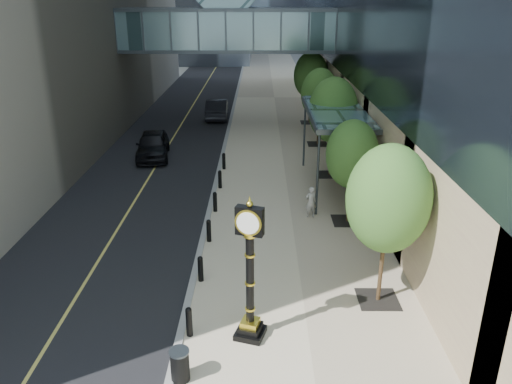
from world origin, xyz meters
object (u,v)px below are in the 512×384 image
(trash_bin, at_px, (180,366))
(car_far, at_px, (217,109))
(car_near, at_px, (153,145))
(street_clock, at_px, (250,281))
(pedestrian, at_px, (311,202))

(trash_bin, relative_size, car_far, 0.18)
(trash_bin, relative_size, car_near, 0.18)
(trash_bin, distance_m, car_far, 31.67)
(trash_bin, bearing_deg, car_near, 103.24)
(street_clock, bearing_deg, trash_bin, -117.54)
(car_near, height_order, car_far, car_near)
(trash_bin, relative_size, pedestrian, 0.59)
(street_clock, distance_m, trash_bin, 3.09)
(car_near, distance_m, car_far, 11.71)
(trash_bin, bearing_deg, street_clock, 45.42)
(street_clock, distance_m, car_near, 19.69)
(pedestrian, distance_m, car_near, 13.37)
(trash_bin, xyz_separation_m, car_far, (-1.50, 31.63, 0.34))
(trash_bin, distance_m, car_near, 20.95)
(street_clock, bearing_deg, car_near, 126.92)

